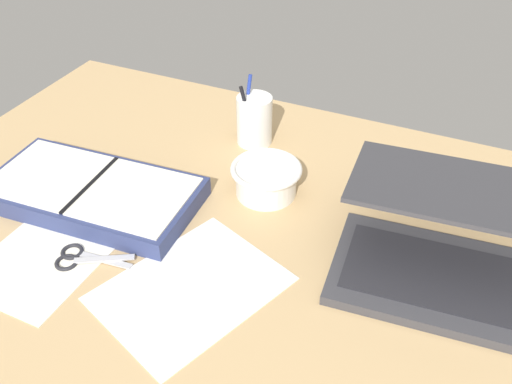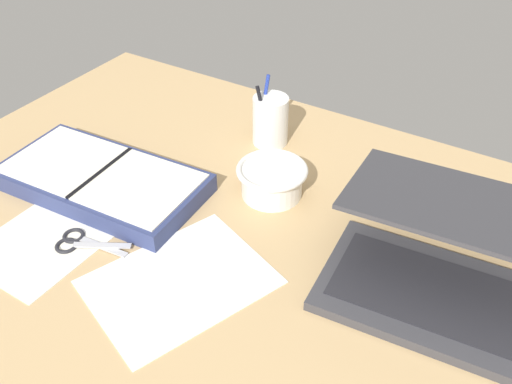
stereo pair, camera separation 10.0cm
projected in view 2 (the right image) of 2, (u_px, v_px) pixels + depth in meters
The scene contains 8 objects.
desk_top at pixel (236, 244), 101.35cm from camera, with size 140.00×100.00×2.00cm, color tan.
laptop at pixel (438, 263), 89.02cm from camera, with size 35.83×33.62×14.09cm.
bowl at pixel (272, 179), 109.03cm from camera, with size 13.75×13.75×6.27cm.
pen_cup at pixel (270, 120), 122.57cm from camera, with size 7.68×7.68×15.00cm.
planner at pixel (102, 180), 111.19cm from camera, with size 41.09×22.63×4.24cm.
scissors at pixel (78, 242), 99.71cm from camera, with size 13.34×8.07×0.80cm.
paper_sheet_front at pixel (180, 282), 92.61cm from camera, with size 21.50×28.17×0.16cm, color white.
paper_sheet_beside_planner at pixel (46, 240), 100.60cm from camera, with size 19.18×23.73×0.16cm, color silver.
Camera 2 is at (41.85, -61.64, 70.42)cm, focal length 40.00 mm.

